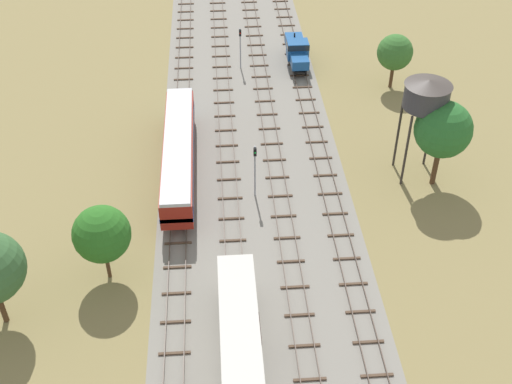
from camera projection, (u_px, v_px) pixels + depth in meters
ground_plane at (253, 176)px, 65.39m from camera, size 480.00×480.00×0.00m
ballast_bed at (253, 176)px, 65.38m from camera, size 18.56×176.00×0.01m
track_far_left at (180, 172)px, 65.68m from camera, size 2.40×126.00×0.29m
track_left at (228, 170)px, 65.95m from camera, size 2.40×126.00×0.29m
track_centre_left at (276, 168)px, 66.22m from camera, size 2.40×126.00×0.29m
track_centre at (323, 166)px, 66.49m from camera, size 2.40×126.00×0.29m
freight_boxcar_left_near at (240, 338)px, 46.28m from camera, size 2.87×14.00×3.60m
diesel_railcar_far_left_mid at (179, 152)px, 64.18m from camera, size 2.96×20.50×3.80m
shunter_loco_centre_midfar at (297, 50)px, 83.04m from camera, size 2.74×8.46×3.10m
water_tower at (427, 95)px, 60.10m from camera, size 4.46×4.46×10.62m
signal_post_nearest at (240, 43)px, 81.30m from camera, size 0.28×0.47×5.41m
signal_post_near at (255, 165)px, 60.66m from camera, size 0.28×0.47×5.73m
lineside_tree_0 at (443, 130)px, 60.56m from camera, size 5.45×5.45×9.04m
lineside_tree_2 at (102, 234)px, 51.50m from camera, size 4.69×4.69×7.09m
lineside_tree_4 at (395, 52)px, 76.76m from camera, size 4.25×4.25×6.76m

